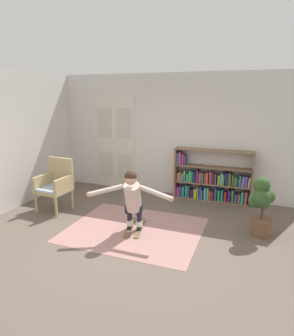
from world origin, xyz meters
TOP-DOWN VIEW (x-y plane):
  - ground_plane at (0.00, 0.00)m, footprint 7.20×7.20m
  - back_wall at (0.00, 2.60)m, footprint 6.00×0.10m
  - side_wall_left at (-3.00, 0.40)m, footprint 0.10×6.00m
  - double_door at (-1.60, 2.54)m, footprint 1.22×0.05m
  - rug at (-0.11, 0.33)m, footprint 2.38×1.94m
  - bookshelf at (0.92, 2.39)m, footprint 1.77×0.30m
  - wicker_chair at (-2.04, 0.64)m, footprint 0.63×0.63m
  - potted_plant at (2.02, 0.87)m, footprint 0.43×0.44m
  - skis_pair at (-0.11, 0.35)m, footprint 0.42×0.78m
  - person_skier at (-0.08, 0.18)m, footprint 1.45×0.72m

SIDE VIEW (x-z plane):
  - ground_plane at x=0.00m, z-range 0.00..0.00m
  - rug at x=-0.11m, z-range 0.00..0.01m
  - skis_pair at x=-0.11m, z-range -0.01..0.06m
  - bookshelf at x=0.92m, z-range -0.13..1.06m
  - potted_plant at x=2.02m, z-range 0.04..1.10m
  - wicker_chair at x=-2.04m, z-range 0.03..1.13m
  - person_skier at x=-0.08m, z-range 0.14..1.25m
  - double_door at x=-1.60m, z-range 0.01..2.46m
  - back_wall at x=0.00m, z-range 0.00..2.90m
  - side_wall_left at x=-3.00m, z-range 0.00..2.90m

